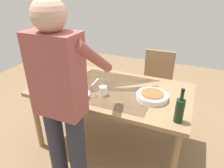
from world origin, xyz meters
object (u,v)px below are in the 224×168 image
at_px(person_server, 62,101).
at_px(serving_bowl_pasta, 152,96).
at_px(dining_table, 112,94).
at_px(wine_glass_left, 71,74).
at_px(dinner_plate_near, 79,94).
at_px(water_cup_near_left, 80,81).
at_px(water_cup_near_right, 103,91).
at_px(chair_near, 157,80).
at_px(wine_bottle, 180,110).

xyz_separation_m(person_server, serving_bowl_pasta, (-0.54, -0.66, -0.19)).
bearing_deg(serving_bowl_pasta, dining_table, -7.00).
xyz_separation_m(dining_table, wine_glass_left, (0.46, 0.05, 0.18)).
bearing_deg(dinner_plate_near, person_server, 108.21).
distance_m(person_server, water_cup_near_left, 0.71).
height_order(water_cup_near_left, water_cup_near_right, water_cup_near_left).
relative_size(wine_glass_left, water_cup_near_left, 1.43).
height_order(person_server, water_cup_near_right, person_server).
relative_size(chair_near, person_server, 0.54).
bearing_deg(wine_glass_left, dining_table, -173.70).
xyz_separation_m(wine_glass_left, dinner_plate_near, (-0.21, 0.21, -0.10)).
bearing_deg(dining_table, water_cup_near_right, 80.63).
xyz_separation_m(wine_bottle, dinner_plate_near, (0.96, -0.06, -0.10)).
height_order(water_cup_near_left, serving_bowl_pasta, water_cup_near_left).
xyz_separation_m(person_server, dinner_plate_near, (0.15, -0.46, -0.21)).
relative_size(wine_glass_left, dinner_plate_near, 0.66).
bearing_deg(dinner_plate_near, chair_near, -117.71).
bearing_deg(wine_bottle, dinner_plate_near, -3.54).
relative_size(dining_table, wine_bottle, 5.50).
relative_size(chair_near, water_cup_near_right, 9.63).
bearing_deg(water_cup_near_right, wine_bottle, 168.39).
height_order(dining_table, water_cup_near_right, water_cup_near_right).
bearing_deg(wine_glass_left, serving_bowl_pasta, 179.83).
height_order(water_cup_near_right, serving_bowl_pasta, water_cup_near_right).
bearing_deg(serving_bowl_pasta, wine_glass_left, -0.17).
bearing_deg(dining_table, chair_near, -111.04).
bearing_deg(serving_bowl_pasta, chair_near, -82.39).
bearing_deg(wine_glass_left, dinner_plate_near, 135.90).
distance_m(water_cup_near_right, serving_bowl_pasta, 0.48).
bearing_deg(chair_near, dinner_plate_near, 62.29).
bearing_deg(water_cup_near_left, person_server, 110.66).
relative_size(person_server, water_cup_near_right, 17.87).
height_order(wine_bottle, water_cup_near_right, wine_bottle).
relative_size(wine_bottle, water_cup_near_left, 2.80).
bearing_deg(water_cup_near_left, chair_near, -126.31).
height_order(water_cup_near_left, dinner_plate_near, water_cup_near_left).
bearing_deg(dining_table, wine_glass_left, 6.30).
xyz_separation_m(wine_bottle, water_cup_near_right, (0.74, -0.15, -0.06)).
relative_size(water_cup_near_left, serving_bowl_pasta, 0.35).
height_order(serving_bowl_pasta, dinner_plate_near, serving_bowl_pasta).
distance_m(dining_table, wine_bottle, 0.80).
bearing_deg(wine_glass_left, person_server, 118.73).
height_order(water_cup_near_right, dinner_plate_near, water_cup_near_right).
relative_size(wine_glass_left, water_cup_near_right, 1.60).
bearing_deg(wine_glass_left, water_cup_near_right, 165.39).
xyz_separation_m(water_cup_near_left, serving_bowl_pasta, (-0.78, -0.02, -0.02)).
relative_size(chair_near, wine_bottle, 3.07).
bearing_deg(water_cup_near_right, dinner_plate_near, 22.24).
relative_size(dining_table, serving_bowl_pasta, 5.43).
bearing_deg(wine_bottle, wine_glass_left, -12.74).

